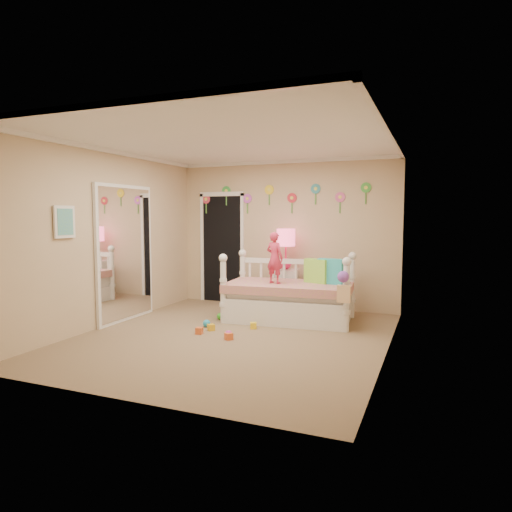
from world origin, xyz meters
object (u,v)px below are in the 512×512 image
at_px(child, 275,258).
at_px(nightstand, 286,290).
at_px(daybed, 289,287).
at_px(table_lamp, 286,243).

relative_size(child, nightstand, 1.12).
height_order(daybed, table_lamp, table_lamp).
bearing_deg(table_lamp, daybed, -67.75).
xyz_separation_m(daybed, nightstand, (-0.29, 0.72, -0.18)).
xyz_separation_m(daybed, child, (-0.19, -0.13, 0.46)).
bearing_deg(table_lamp, nightstand, -93.58).
bearing_deg(child, nightstand, -66.75).
distance_m(child, nightstand, 1.07).
distance_m(daybed, nightstand, 0.80).
bearing_deg(daybed, child, -150.47).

